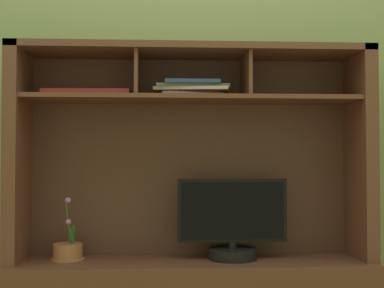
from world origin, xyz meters
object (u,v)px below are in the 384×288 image
object	(u,v)px
media_console	(192,282)
magazine_stack_centre	(87,94)
magazine_stack_left	(192,89)
potted_orchid	(68,251)
tv_monitor	(232,225)

from	to	relation	value
media_console	magazine_stack_centre	size ratio (longest dim) A/B	4.05
magazine_stack_left	potted_orchid	bearing A→B (deg)	179.24
potted_orchid	magazine_stack_centre	bearing A→B (deg)	0.94
magazine_stack_left	magazine_stack_centre	xyz separation A→B (m)	(-0.48, 0.01, -0.02)
tv_monitor	magazine_stack_centre	size ratio (longest dim) A/B	1.24
magazine_stack_left	magazine_stack_centre	distance (m)	0.48
media_console	potted_orchid	bearing A→B (deg)	179.06
tv_monitor	potted_orchid	bearing A→B (deg)	177.86
potted_orchid	magazine_stack_centre	size ratio (longest dim) A/B	0.70
magazine_stack_centre	magazine_stack_left	bearing A→B (deg)	-1.05
tv_monitor	media_console	bearing A→B (deg)	174.19
tv_monitor	magazine_stack_centre	distance (m)	0.90
media_console	potted_orchid	world-z (taller)	media_console
media_console	magazine_stack_left	world-z (taller)	media_console
tv_monitor	magazine_stack_left	distance (m)	0.65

